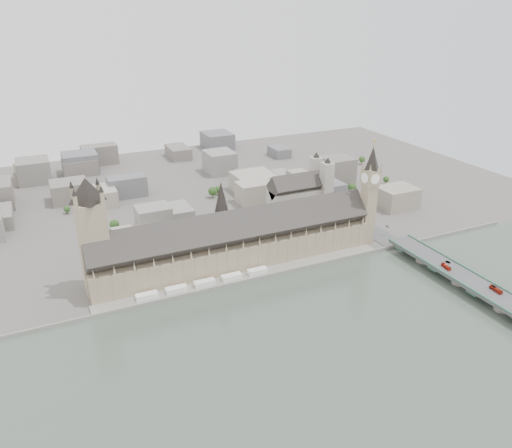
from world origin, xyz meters
name	(u,v)px	position (x,y,z in m)	size (l,w,h in m)	color
ground	(244,274)	(0.00, 0.00, 0.00)	(900.00, 900.00, 0.00)	#595651
river_thames	(349,391)	(0.00, -165.00, 0.00)	(600.00, 600.00, 0.00)	#475348
embankment_wall	(251,280)	(0.00, -15.00, 1.50)	(600.00, 1.50, 3.00)	gray
river_terrace	(247,276)	(0.00, -7.50, 1.00)	(270.00, 15.00, 2.00)	gray
terrace_tents	(205,283)	(-40.00, -7.00, 4.00)	(118.00, 7.00, 4.00)	white
palace_of_westminster	(235,242)	(0.00, 19.70, 22.71)	(265.00, 40.73, 55.44)	#9C8C69
elizabeth_tower	(370,189)	(138.00, 8.00, 58.09)	(17.00, 17.00, 107.50)	#9C8C69
victoria_tower	(92,231)	(-122.00, 26.00, 55.20)	(30.00, 30.00, 100.00)	#9C8C69
central_tower	(221,206)	(-10.00, 26.00, 57.92)	(13.00, 13.00, 48.00)	gray
westminster_bridge	(453,275)	(162.00, -87.50, 5.12)	(25.00, 325.00, 10.25)	#474749
bridge_parapets	(495,294)	(162.00, -132.00, 10.82)	(25.00, 235.00, 1.15)	#396852
westminster_abbey	(300,196)	(110.92, 95.00, 25.08)	(68.00, 36.00, 64.00)	#AAA699
city_skyline_inland	(168,176)	(0.00, 245.00, 19.00)	(720.00, 360.00, 38.00)	gray
park_trees	(210,242)	(-10.00, 60.00, 7.50)	(110.00, 30.00, 15.00)	#214217
red_bus_north	(446,267)	(157.79, -82.52, 11.83)	(2.66, 11.37, 3.17)	red
red_bus_south	(496,289)	(165.83, -128.89, 11.93)	(2.82, 12.05, 3.36)	#A22414
car_silver	(448,262)	(167.00, -75.62, 10.97)	(1.52, 4.35, 1.43)	gray
car_approach	(387,226)	(168.09, 10.83, 10.88)	(1.77, 4.36, 1.26)	gray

